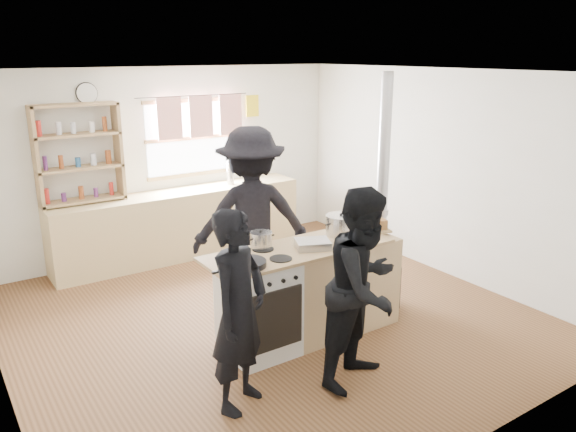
# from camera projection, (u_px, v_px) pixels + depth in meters

# --- Properties ---
(ground) EXTENTS (5.00, 5.00, 0.01)m
(ground) POSITION_uv_depth(u_px,v_px,m) (269.00, 317.00, 5.91)
(ground) COLOR brown
(ground) RESTS_ON ground
(back_counter) EXTENTS (3.40, 0.55, 0.90)m
(back_counter) POSITION_uv_depth(u_px,v_px,m) (181.00, 224.00, 7.55)
(back_counter) COLOR #D4BA80
(back_counter) RESTS_ON ground
(shelving_unit) EXTENTS (1.00, 0.28, 1.20)m
(shelving_unit) POSITION_uv_depth(u_px,v_px,m) (79.00, 153.00, 6.70)
(shelving_unit) COLOR tan
(shelving_unit) RESTS_ON back_counter
(thermos) EXTENTS (0.10, 0.10, 0.30)m
(thermos) POSITION_uv_depth(u_px,v_px,m) (230.00, 173.00, 7.79)
(thermos) COLOR silver
(thermos) RESTS_ON back_counter
(cooking_island) EXTENTS (1.97, 0.64, 0.93)m
(cooking_island) POSITION_uv_depth(u_px,v_px,m) (311.00, 290.00, 5.42)
(cooking_island) COLOR silver
(cooking_island) RESTS_ON ground
(skillet_greens) EXTENTS (0.36, 0.36, 0.05)m
(skillet_greens) POSITION_uv_depth(u_px,v_px,m) (247.00, 263.00, 4.76)
(skillet_greens) COLOR black
(skillet_greens) RESTS_ON cooking_island
(roast_tray) EXTENTS (0.39, 0.36, 0.07)m
(roast_tray) POSITION_uv_depth(u_px,v_px,m) (313.00, 244.00, 5.20)
(roast_tray) COLOR silver
(roast_tray) RESTS_ON cooking_island
(stockpot_stove) EXTENTS (0.21, 0.21, 0.17)m
(stockpot_stove) POSITION_uv_depth(u_px,v_px,m) (261.00, 240.00, 5.20)
(stockpot_stove) COLOR #BDBDC0
(stockpot_stove) RESTS_ON cooking_island
(stockpot_counter) EXTENTS (0.31, 0.31, 0.23)m
(stockpot_counter) POSITION_uv_depth(u_px,v_px,m) (341.00, 225.00, 5.56)
(stockpot_counter) COLOR silver
(stockpot_counter) RESTS_ON cooking_island
(bread_board) EXTENTS (0.32, 0.27, 0.12)m
(bread_board) POSITION_uv_depth(u_px,v_px,m) (375.00, 227.00, 5.67)
(bread_board) COLOR tan
(bread_board) RESTS_ON cooking_island
(flue_heater) EXTENTS (0.35, 0.35, 2.50)m
(flue_heater) POSITION_uv_depth(u_px,v_px,m) (379.00, 250.00, 5.96)
(flue_heater) COLOR black
(flue_heater) RESTS_ON ground
(person_near_left) EXTENTS (0.70, 0.63, 1.60)m
(person_near_left) POSITION_uv_depth(u_px,v_px,m) (239.00, 311.00, 4.23)
(person_near_left) COLOR black
(person_near_left) RESTS_ON ground
(person_near_right) EXTENTS (0.98, 0.86, 1.68)m
(person_near_right) POSITION_uv_depth(u_px,v_px,m) (364.00, 287.00, 4.57)
(person_near_right) COLOR black
(person_near_right) RESTS_ON ground
(person_far) EXTENTS (1.44, 1.12, 1.95)m
(person_far) POSITION_uv_depth(u_px,v_px,m) (252.00, 218.00, 5.98)
(person_far) COLOR black
(person_far) RESTS_ON ground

